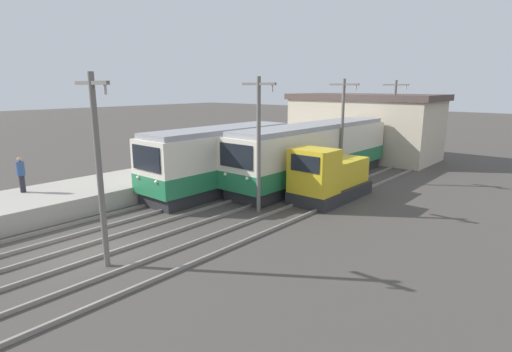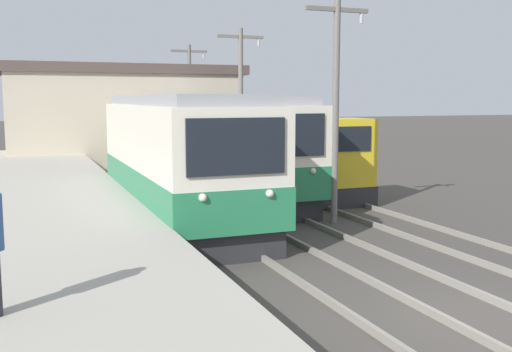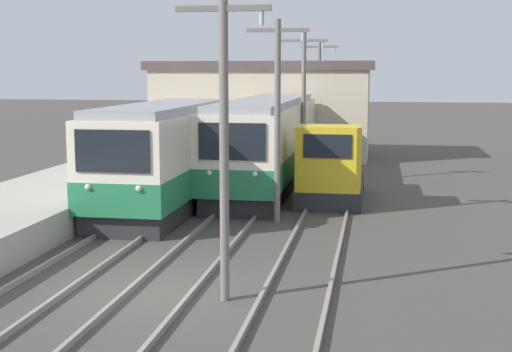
{
  "view_description": "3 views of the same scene",
  "coord_description": "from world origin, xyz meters",
  "px_view_note": "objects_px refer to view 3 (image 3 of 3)",
  "views": [
    {
      "loc": [
        14.02,
        -6.57,
        6.11
      ],
      "look_at": [
        0.63,
        8.99,
        1.48
      ],
      "focal_mm": 28.0,
      "sensor_mm": 36.0,
      "label": 1
    },
    {
      "loc": [
        -6.87,
        -7.59,
        3.68
      ],
      "look_at": [
        -0.61,
        8.42,
        1.45
      ],
      "focal_mm": 42.0,
      "sensor_mm": 36.0,
      "label": 2
    },
    {
      "loc": [
        4.88,
        -14.82,
        4.96
      ],
      "look_at": [
        0.78,
        9.23,
        1.33
      ],
      "focal_mm": 50.0,
      "sensor_mm": 36.0,
      "label": 3
    }
  ],
  "objects_px": {
    "commuter_train_left": "(165,161)",
    "catenary_mast_distant": "(319,95)",
    "catenary_mast_far": "(304,102)",
    "commuter_train_center": "(267,146)",
    "shunting_locomotive": "(331,170)",
    "catenary_mast_mid": "(278,113)",
    "catenary_mast_near": "(224,135)"
  },
  "relations": [
    {
      "from": "commuter_train_left",
      "to": "catenary_mast_mid",
      "type": "height_order",
      "value": "catenary_mast_mid"
    },
    {
      "from": "catenary_mast_far",
      "to": "commuter_train_left",
      "type": "bearing_deg",
      "value": -123.48
    },
    {
      "from": "shunting_locomotive",
      "to": "catenary_mast_far",
      "type": "distance_m",
      "value": 4.88
    },
    {
      "from": "catenary_mast_near",
      "to": "catenary_mast_distant",
      "type": "height_order",
      "value": "same"
    },
    {
      "from": "shunting_locomotive",
      "to": "catenary_mast_near",
      "type": "distance_m",
      "value": 12.6
    },
    {
      "from": "catenary_mast_far",
      "to": "catenary_mast_distant",
      "type": "relative_size",
      "value": 1.0
    },
    {
      "from": "catenary_mast_near",
      "to": "catenary_mast_mid",
      "type": "relative_size",
      "value": 1.0
    },
    {
      "from": "commuter_train_left",
      "to": "shunting_locomotive",
      "type": "height_order",
      "value": "commuter_train_left"
    },
    {
      "from": "shunting_locomotive",
      "to": "catenary_mast_distant",
      "type": "height_order",
      "value": "catenary_mast_distant"
    },
    {
      "from": "shunting_locomotive",
      "to": "commuter_train_center",
      "type": "bearing_deg",
      "value": 132.63
    },
    {
      "from": "shunting_locomotive",
      "to": "catenary_mast_distant",
      "type": "xyz_separation_m",
      "value": [
        -1.49,
        12.12,
        2.39
      ]
    },
    {
      "from": "catenary_mast_mid",
      "to": "catenary_mast_far",
      "type": "xyz_separation_m",
      "value": [
        0.0,
        8.13,
        0.0
      ]
    },
    {
      "from": "catenary_mast_mid",
      "to": "catenary_mast_far",
      "type": "height_order",
      "value": "same"
    },
    {
      "from": "commuter_train_center",
      "to": "catenary_mast_near",
      "type": "height_order",
      "value": "catenary_mast_near"
    },
    {
      "from": "shunting_locomotive",
      "to": "catenary_mast_mid",
      "type": "distance_m",
      "value": 5.02
    },
    {
      "from": "commuter_train_left",
      "to": "catenary_mast_distant",
      "type": "height_order",
      "value": "catenary_mast_distant"
    },
    {
      "from": "commuter_train_center",
      "to": "catenary_mast_mid",
      "type": "xyz_separation_m",
      "value": [
        1.51,
        -7.41,
        1.85
      ]
    },
    {
      "from": "shunting_locomotive",
      "to": "catenary_mast_far",
      "type": "xyz_separation_m",
      "value": [
        -1.49,
        3.98,
        2.39
      ]
    },
    {
      "from": "commuter_train_left",
      "to": "catenary_mast_distant",
      "type": "xyz_separation_m",
      "value": [
        4.31,
        14.65,
        1.84
      ]
    },
    {
      "from": "shunting_locomotive",
      "to": "catenary_mast_near",
      "type": "height_order",
      "value": "catenary_mast_near"
    },
    {
      "from": "catenary_mast_near",
      "to": "catenary_mast_far",
      "type": "distance_m",
      "value": 16.27
    },
    {
      "from": "catenary_mast_far",
      "to": "catenary_mast_mid",
      "type": "bearing_deg",
      "value": -90.0
    },
    {
      "from": "catenary_mast_distant",
      "to": "commuter_train_center",
      "type": "bearing_deg",
      "value": -99.66
    },
    {
      "from": "commuter_train_center",
      "to": "catenary_mast_mid",
      "type": "height_order",
      "value": "catenary_mast_mid"
    },
    {
      "from": "commuter_train_center",
      "to": "catenary_mast_far",
      "type": "relative_size",
      "value": 2.28
    },
    {
      "from": "commuter_train_center",
      "to": "catenary_mast_near",
      "type": "bearing_deg",
      "value": -84.46
    },
    {
      "from": "commuter_train_left",
      "to": "catenary_mast_far",
      "type": "xyz_separation_m",
      "value": [
        4.31,
        6.51,
        1.84
      ]
    },
    {
      "from": "commuter_train_center",
      "to": "catenary_mast_mid",
      "type": "bearing_deg",
      "value": -78.49
    },
    {
      "from": "commuter_train_center",
      "to": "catenary_mast_distant",
      "type": "xyz_separation_m",
      "value": [
        1.51,
        8.86,
        1.85
      ]
    },
    {
      "from": "commuter_train_left",
      "to": "catenary_mast_near",
      "type": "height_order",
      "value": "catenary_mast_near"
    },
    {
      "from": "shunting_locomotive",
      "to": "catenary_mast_mid",
      "type": "height_order",
      "value": "catenary_mast_mid"
    },
    {
      "from": "commuter_train_left",
      "to": "catenary_mast_far",
      "type": "bearing_deg",
      "value": 56.52
    }
  ]
}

